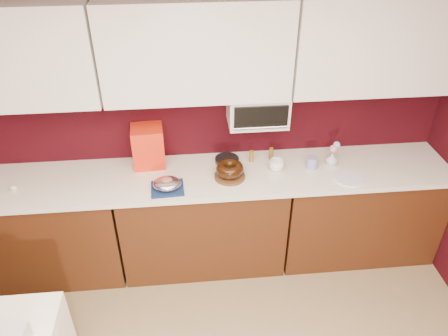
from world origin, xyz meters
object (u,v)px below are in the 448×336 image
toaster_oven (258,108)px  foil_ham_nest (167,183)px  coffee_mug (277,164)px  blue_jar (312,163)px  flower_vase (332,158)px  bundt_cake (230,169)px  pandoro_box (148,146)px

toaster_oven → foil_ham_nest: (-0.71, -0.33, -0.42)m
foil_ham_nest → coffee_mug: coffee_mug is taller
coffee_mug → blue_jar: size_ratio=1.10×
toaster_oven → flower_vase: (0.60, -0.12, -0.42)m
bundt_cake → flower_vase: (0.84, 0.11, -0.02)m
flower_vase → coffee_mug: bearing=-175.1°
bundt_cake → pandoro_box: (-0.62, 0.25, 0.09)m
toaster_oven → blue_jar: toaster_oven is taller
bundt_cake → flower_vase: bearing=7.1°
pandoro_box → flower_vase: size_ratio=2.87×
blue_jar → bundt_cake: bearing=-174.2°
bundt_cake → blue_jar: size_ratio=2.11×
pandoro_box → coffee_mug: size_ratio=2.99×
toaster_oven → bundt_cake: toaster_oven is taller
coffee_mug → flower_vase: flower_vase is taller
toaster_oven → flower_vase: toaster_oven is taller
bundt_cake → pandoro_box: bearing=157.7°
foil_ham_nest → blue_jar: 1.16m
bundt_cake → coffee_mug: bearing=9.9°
pandoro_box → blue_jar: 1.31m
coffee_mug → pandoro_box: bearing=169.3°
bundt_cake → pandoro_box: pandoro_box is taller
foil_ham_nest → flower_vase: flower_vase is taller
bundt_cake → flower_vase: size_ratio=1.84×
bundt_cake → foil_ham_nest: bearing=-167.3°
flower_vase → toaster_oven: bearing=168.9°
toaster_oven → pandoro_box: size_ratio=1.35×
foil_ham_nest → pandoro_box: 0.41m
pandoro_box → flower_vase: (1.46, -0.15, -0.11)m
bundt_cake → blue_jar: bundt_cake is taller
toaster_oven → bundt_cake: 0.51m
bundt_cake → blue_jar: (0.67, 0.07, -0.03)m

